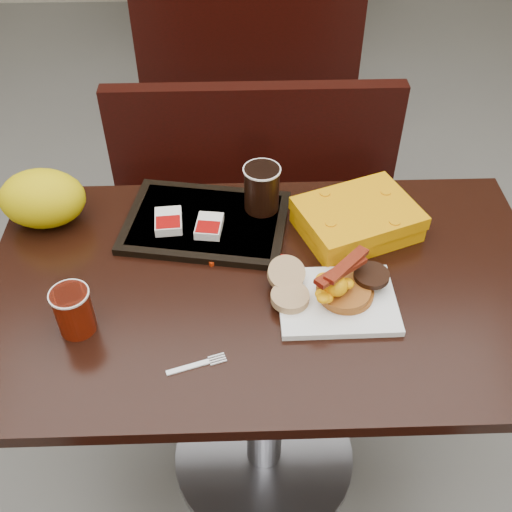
{
  "coord_description": "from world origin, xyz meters",
  "views": [
    {
      "loc": [
        -0.05,
        -0.9,
        1.68
      ],
      "look_at": [
        -0.02,
        0.03,
        0.8
      ],
      "focal_mm": 42.94,
      "sensor_mm": 36.0,
      "label": 1
    }
  ],
  "objects_px": {
    "platter": "(337,301)",
    "pancake_stack": "(346,290)",
    "bench_near_n": "(256,213)",
    "hashbrown_sleeve_left": "(168,221)",
    "bench_far_s": "(248,53)",
    "fork": "(188,367)",
    "tray": "(206,222)",
    "paper_bag": "(43,198)",
    "coffee_cup_far": "(262,189)",
    "knife": "(372,294)",
    "table_near": "(265,385)",
    "clamshell": "(357,219)",
    "hashbrown_sleeve_right": "(209,226)",
    "coffee_cup_near": "(74,311)"
  },
  "relations": [
    {
      "from": "platter",
      "to": "pancake_stack",
      "type": "xyz_separation_m",
      "value": [
        0.02,
        0.01,
        0.02
      ]
    },
    {
      "from": "platter",
      "to": "bench_near_n",
      "type": "bearing_deg",
      "value": 99.75
    },
    {
      "from": "platter",
      "to": "hashbrown_sleeve_left",
      "type": "bearing_deg",
      "value": 145.76
    },
    {
      "from": "bench_far_s",
      "to": "hashbrown_sleeve_left",
      "type": "relative_size",
      "value": 12.21
    },
    {
      "from": "fork",
      "to": "tray",
      "type": "bearing_deg",
      "value": 69.01
    },
    {
      "from": "fork",
      "to": "paper_bag",
      "type": "xyz_separation_m",
      "value": [
        -0.35,
        0.43,
        0.07
      ]
    },
    {
      "from": "coffee_cup_far",
      "to": "pancake_stack",
      "type": "bearing_deg",
      "value": -60.45
    },
    {
      "from": "knife",
      "to": "fork",
      "type": "bearing_deg",
      "value": -67.53
    },
    {
      "from": "table_near",
      "to": "bench_far_s",
      "type": "xyz_separation_m",
      "value": [
        0.0,
        1.9,
        -0.02
      ]
    },
    {
      "from": "bench_far_s",
      "to": "knife",
      "type": "bearing_deg",
      "value": -83.65
    },
    {
      "from": "table_near",
      "to": "paper_bag",
      "type": "xyz_separation_m",
      "value": [
        -0.5,
        0.22,
        0.44
      ]
    },
    {
      "from": "pancake_stack",
      "to": "hashbrown_sleeve_left",
      "type": "xyz_separation_m",
      "value": [
        -0.38,
        0.23,
        0.0
      ]
    },
    {
      "from": "bench_near_n",
      "to": "fork",
      "type": "xyz_separation_m",
      "value": [
        -0.16,
        -0.91,
        0.39
      ]
    },
    {
      "from": "platter",
      "to": "pancake_stack",
      "type": "distance_m",
      "value": 0.03
    },
    {
      "from": "bench_near_n",
      "to": "tray",
      "type": "bearing_deg",
      "value": -104.68
    },
    {
      "from": "clamshell",
      "to": "coffee_cup_far",
      "type": "bearing_deg",
      "value": 140.4
    },
    {
      "from": "hashbrown_sleeve_right",
      "to": "bench_near_n",
      "type": "bearing_deg",
      "value": 84.92
    },
    {
      "from": "hashbrown_sleeve_left",
      "to": "paper_bag",
      "type": "distance_m",
      "value": 0.29
    },
    {
      "from": "table_near",
      "to": "tray",
      "type": "height_order",
      "value": "tray"
    },
    {
      "from": "bench_near_n",
      "to": "hashbrown_sleeve_right",
      "type": "distance_m",
      "value": 0.7
    },
    {
      "from": "paper_bag",
      "to": "coffee_cup_far",
      "type": "bearing_deg",
      "value": 1.47
    },
    {
      "from": "tray",
      "to": "hashbrown_sleeve_right",
      "type": "height_order",
      "value": "hashbrown_sleeve_right"
    },
    {
      "from": "knife",
      "to": "paper_bag",
      "type": "distance_m",
      "value": 0.77
    },
    {
      "from": "clamshell",
      "to": "bench_far_s",
      "type": "bearing_deg",
      "value": 75.56
    },
    {
      "from": "coffee_cup_near",
      "to": "hashbrown_sleeve_left",
      "type": "bearing_deg",
      "value": 60.99
    },
    {
      "from": "hashbrown_sleeve_right",
      "to": "coffee_cup_far",
      "type": "distance_m",
      "value": 0.15
    },
    {
      "from": "fork",
      "to": "coffee_cup_far",
      "type": "height_order",
      "value": "coffee_cup_far"
    },
    {
      "from": "coffee_cup_near",
      "to": "pancake_stack",
      "type": "bearing_deg",
      "value": 6.34
    },
    {
      "from": "tray",
      "to": "bench_far_s",
      "type": "bearing_deg",
      "value": 95.53
    },
    {
      "from": "platter",
      "to": "knife",
      "type": "bearing_deg",
      "value": 15.35
    },
    {
      "from": "table_near",
      "to": "pancake_stack",
      "type": "bearing_deg",
      "value": -18.34
    },
    {
      "from": "bench_near_n",
      "to": "platter",
      "type": "bearing_deg",
      "value": -79.6
    },
    {
      "from": "bench_far_s",
      "to": "coffee_cup_near",
      "type": "xyz_separation_m",
      "value": [
        -0.38,
        -2.01,
        0.44
      ]
    },
    {
      "from": "hashbrown_sleeve_left",
      "to": "clamshell",
      "type": "xyz_separation_m",
      "value": [
        0.43,
        -0.01,
        0.01
      ]
    },
    {
      "from": "table_near",
      "to": "platter",
      "type": "bearing_deg",
      "value": -24.32
    },
    {
      "from": "fork",
      "to": "hashbrown_sleeve_left",
      "type": "xyz_separation_m",
      "value": [
        -0.06,
        0.39,
        0.03
      ]
    },
    {
      "from": "tray",
      "to": "clamshell",
      "type": "height_order",
      "value": "clamshell"
    },
    {
      "from": "knife",
      "to": "hashbrown_sleeve_right",
      "type": "relative_size",
      "value": 2.0
    },
    {
      "from": "bench_near_n",
      "to": "tray",
      "type": "xyz_separation_m",
      "value": [
        -0.13,
        -0.51,
        0.4
      ]
    },
    {
      "from": "hashbrown_sleeve_left",
      "to": "tray",
      "type": "bearing_deg",
      "value": 6.88
    },
    {
      "from": "platter",
      "to": "knife",
      "type": "relative_size",
      "value": 1.54
    },
    {
      "from": "pancake_stack",
      "to": "clamshell",
      "type": "relative_size",
      "value": 0.45
    },
    {
      "from": "table_near",
      "to": "knife",
      "type": "height_order",
      "value": "knife"
    },
    {
      "from": "coffee_cup_near",
      "to": "tray",
      "type": "relative_size",
      "value": 0.27
    },
    {
      "from": "pancake_stack",
      "to": "platter",
      "type": "bearing_deg",
      "value": -147.25
    },
    {
      "from": "bench_far_s",
      "to": "fork",
      "type": "height_order",
      "value": "fork"
    },
    {
      "from": "bench_near_n",
      "to": "pancake_stack",
      "type": "xyz_separation_m",
      "value": [
        0.16,
        -0.75,
        0.42
      ]
    },
    {
      "from": "clamshell",
      "to": "fork",
      "type": "bearing_deg",
      "value": -156.05
    },
    {
      "from": "pancake_stack",
      "to": "clamshell",
      "type": "height_order",
      "value": "clamshell"
    },
    {
      "from": "platter",
      "to": "knife",
      "type": "distance_m",
      "value": 0.08
    }
  ]
}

